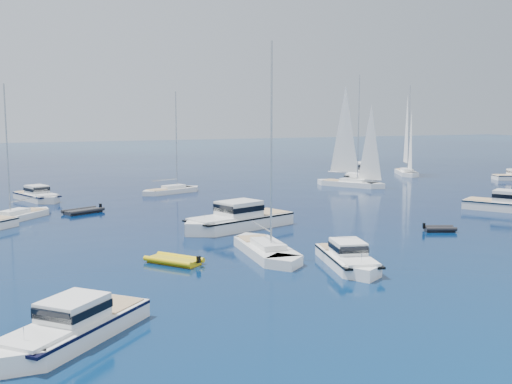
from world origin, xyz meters
The scene contains 15 objects.
ground centered at (0.00, 0.00, 0.00)m, with size 400.00×400.00×0.00m, color navy.
motor_cruiser_near centered at (-5.89, 4.48, 0.00)m, with size 2.61×8.52×2.24m, color white, non-canonical shape.
motor_cruiser_right centered at (22.36, 17.37, 0.00)m, with size 3.24×10.59×2.78m, color silver, non-canonical shape.
motor_cruiser_left centered at (-24.47, -1.78, 0.00)m, with size 2.87×9.39×2.47m, color white, non-canonical shape.
motor_cruiser_centre centered at (-7.65, 20.06, 0.00)m, with size 3.65×11.92×3.13m, color silver, non-canonical shape.
motor_cruiser_distant centered at (24.12, 48.22, 0.00)m, with size 4.13×13.50×3.54m, color white, non-canonical shape.
motor_cruiser_horizon centered at (-22.58, 45.60, 0.00)m, with size 2.68×8.75×2.30m, color silver, non-canonical shape.
sailboat_fore centered at (-9.50, 9.81, 0.00)m, with size 2.76×10.62×15.61m, color silver, non-canonical shape.
sailboat_mid_l centered at (-25.33, 32.94, 0.00)m, with size 2.37×9.12×13.41m, color white, non-canonical shape.
sailboat_centre centered at (-6.34, 45.84, 0.00)m, with size 2.38×9.15×13.45m, color silver, non-canonical shape.
sailboat_sails_r centered at (18.69, 42.81, 0.00)m, with size 2.83×10.87×15.98m, color white, non-canonical shape.
sailboat_sails_far centered at (36.16, 52.89, 0.00)m, with size 2.70×10.37×15.25m, color white, non-canonical shape.
tender_yellow centered at (-16.29, 10.08, 0.00)m, with size 2.20×4.09×0.95m, color gold, non-canonical shape.
tender_grey_near centered at (7.97, 11.73, 0.00)m, with size 1.61×2.77×0.95m, color black, non-canonical shape.
tender_grey_far centered at (-18.98, 34.22, 0.00)m, with size 2.26×4.22×0.95m, color black, non-canonical shape.
Camera 1 is at (-27.37, -28.99, 10.14)m, focal length 42.39 mm.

